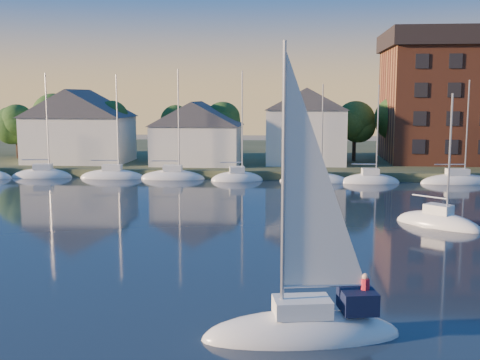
# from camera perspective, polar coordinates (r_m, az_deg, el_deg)

# --- Properties ---
(shoreline_land) EXTENTS (160.00, 50.00, 2.00)m
(shoreline_land) POSITION_cam_1_polar(r_m,az_deg,el_deg) (95.42, 1.28, 2.10)
(shoreline_land) COLOR #363F25
(shoreline_land) RESTS_ON ground
(wooden_dock) EXTENTS (120.00, 3.00, 1.00)m
(wooden_dock) POSITION_cam_1_polar(r_m,az_deg,el_deg) (72.66, -0.04, 0.24)
(wooden_dock) COLOR brown
(wooden_dock) RESTS_ON ground
(clubhouse_west) EXTENTS (13.65, 9.45, 9.64)m
(clubhouse_west) POSITION_cam_1_polar(r_m,az_deg,el_deg) (82.95, -15.00, 5.05)
(clubhouse_west) COLOR white
(clubhouse_west) RESTS_ON shoreline_land
(clubhouse_centre) EXTENTS (11.55, 8.40, 8.08)m
(clubhouse_centre) POSITION_cam_1_polar(r_m,az_deg,el_deg) (77.88, -4.10, 4.54)
(clubhouse_centre) COLOR white
(clubhouse_centre) RESTS_ON shoreline_land
(clubhouse_east) EXTENTS (10.50, 8.40, 9.80)m
(clubhouse_east) POSITION_cam_1_polar(r_m,az_deg,el_deg) (78.77, 6.28, 5.18)
(clubhouse_east) COLOR white
(clubhouse_east) RESTS_ON shoreline_land
(tree_line) EXTENTS (93.40, 5.40, 8.90)m
(tree_line) POSITION_cam_1_polar(r_m,az_deg,el_deg) (82.85, 2.07, 6.18)
(tree_line) COLOR #342317
(tree_line) RESTS_ON shoreline_land
(moored_fleet) EXTENTS (87.50, 2.40, 12.05)m
(moored_fleet) POSITION_cam_1_polar(r_m,az_deg,el_deg) (69.69, -0.27, -0.01)
(moored_fleet) COLOR silver
(moored_fleet) RESTS_ON ground
(hero_sailboat) EXTENTS (8.57, 4.10, 13.02)m
(hero_sailboat) POSITION_cam_1_polar(r_m,az_deg,el_deg) (25.40, 6.19, -13.42)
(hero_sailboat) COLOR silver
(hero_sailboat) RESTS_ON ground
(drifting_sailboat_right) EXTENTS (6.78, 6.26, 11.09)m
(drifting_sailboat_right) POSITION_cam_1_polar(r_m,az_deg,el_deg) (48.17, 18.24, -4.04)
(drifting_sailboat_right) COLOR silver
(drifting_sailboat_right) RESTS_ON ground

